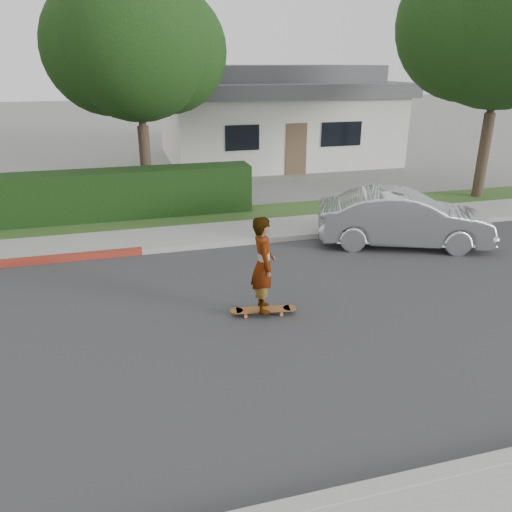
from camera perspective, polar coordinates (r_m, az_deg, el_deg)
The scene contains 11 objects.
ground at distance 8.93m, azimuth -17.84°, elevation -9.53°, with size 120.00×120.00×0.00m, color slate.
road at distance 8.93m, azimuth -17.84°, elevation -9.50°, with size 60.00×8.00×0.01m, color #2D2D30.
curb_far at distance 12.62m, azimuth -17.42°, elevation 0.12°, with size 60.00×0.20×0.15m, color #9E9E99.
sidewalk_far at distance 13.47m, azimuth -17.35°, elevation 1.39°, with size 60.00×1.60×0.12m, color gray.
planting_strip at distance 15.00m, azimuth -17.24°, elevation 3.36°, with size 60.00×1.60×0.10m, color #2D4C1E.
tree_center at distance 16.94m, azimuth -13.61°, elevation 22.37°, with size 5.66×4.84×7.44m.
tree_right at distance 18.67m, azimuth 26.18°, elevation 23.01°, with size 6.32×5.60×8.56m.
house at distance 24.94m, azimuth 1.91°, elevation 15.92°, with size 10.60×8.60×4.30m.
skateboard at distance 9.36m, azimuth 0.81°, elevation -6.17°, with size 1.27×0.44×0.12m.
skateboarder at distance 8.97m, azimuth 0.84°, elevation -0.98°, with size 0.65×0.43×1.79m, color white.
car_silver at distance 13.25m, azimuth 16.49°, elevation 4.11°, with size 1.50×4.29×1.41m, color #B5B8BC.
Camera 1 is at (0.68, -7.73, 4.42)m, focal length 35.00 mm.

